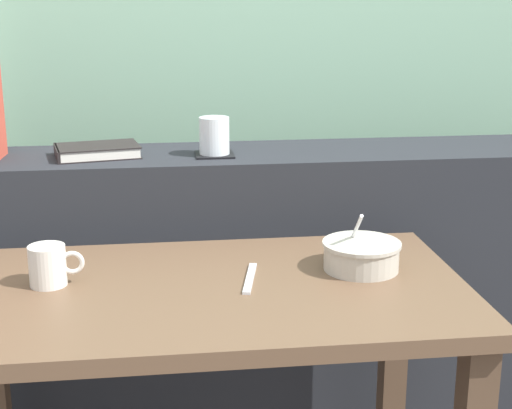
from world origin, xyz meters
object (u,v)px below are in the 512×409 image
(juice_glass, at_px, (214,137))
(ceramic_mug, at_px, (49,265))
(coaster_square, at_px, (215,155))
(soup_bowl, at_px, (361,255))
(breakfast_table, at_px, (205,339))
(fork_utensil, at_px, (250,278))
(closed_book, at_px, (97,151))

(juice_glass, distance_m, ceramic_mug, 0.62)
(coaster_square, distance_m, juice_glass, 0.05)
(coaster_square, relative_size, soup_bowl, 0.57)
(coaster_square, bearing_deg, breakfast_table, -97.13)
(fork_utensil, relative_size, ceramic_mug, 1.50)
(juice_glass, bearing_deg, closed_book, 175.19)
(ceramic_mug, bearing_deg, closed_book, 81.83)
(soup_bowl, relative_size, ceramic_mug, 1.55)
(coaster_square, distance_m, soup_bowl, 0.55)
(closed_book, height_order, fork_utensil, closed_book)
(coaster_square, bearing_deg, closed_book, 175.19)
(breakfast_table, relative_size, soup_bowl, 6.21)
(coaster_square, xyz_separation_m, soup_bowl, (0.28, -0.45, -0.14))
(juice_glass, relative_size, fork_utensil, 0.57)
(soup_bowl, bearing_deg, breakfast_table, -171.08)
(soup_bowl, height_order, fork_utensil, soup_bowl)
(closed_book, relative_size, fork_utensil, 1.38)
(juice_glass, height_order, soup_bowl, juice_glass)
(juice_glass, bearing_deg, fork_utensil, -85.85)
(breakfast_table, height_order, coaster_square, coaster_square)
(juice_glass, relative_size, soup_bowl, 0.55)
(breakfast_table, xyz_separation_m, closed_book, (-0.24, 0.53, 0.30))
(fork_utensil, height_order, ceramic_mug, ceramic_mug)
(breakfast_table, relative_size, ceramic_mug, 9.64)
(breakfast_table, relative_size, closed_book, 4.63)
(fork_utensil, bearing_deg, closed_book, 135.59)
(fork_utensil, bearing_deg, breakfast_table, -155.12)
(ceramic_mug, bearing_deg, coaster_square, 50.84)
(coaster_square, bearing_deg, soup_bowl, -58.14)
(breakfast_table, distance_m, fork_utensil, 0.16)
(closed_book, bearing_deg, breakfast_table, -65.50)
(juice_glass, xyz_separation_m, fork_utensil, (0.04, -0.49, -0.21))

